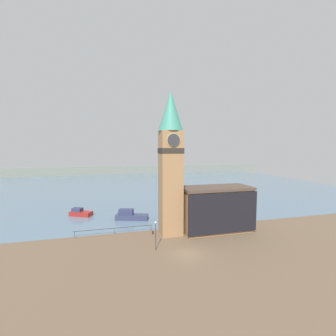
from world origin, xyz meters
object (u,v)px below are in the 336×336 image
Objects in this scene: boat_near at (130,216)px; lamp_post at (156,230)px; pier_building at (216,209)px; boat_far at (80,213)px; mooring_bollard_near at (153,232)px; clock_tower at (171,159)px.

lamp_post reaches higher than boat_near.
boat_far is (-25.94, 16.33, -3.50)m from pier_building.
mooring_bollard_near is at bearing 174.22° from pier_building.
boat_near is at bearing 122.25° from clock_tower.
lamp_post is (-12.60, -5.31, -1.12)m from pier_building.
pier_building is 21.49× the size of mooring_bollard_near.
boat_far is at bearing 132.98° from mooring_bollard_near.
clock_tower is 12.71m from pier_building.
lamp_post is at bearing -64.93° from boat_near.
boat_near reaches higher than boat_far.
clock_tower is 26.60m from boat_far.
boat_far is 20.69m from mooring_bollard_near.
pier_building is 18.69m from boat_near.
boat_far is 25.53m from lamp_post.
boat_far is (-10.92, 5.72, -0.17)m from boat_near.
boat_far is at bearing 168.73° from boat_near.
clock_tower is at bearing -41.36° from boat_near.
pier_building reaches higher than boat_near.
pier_building is 12.50m from mooring_bollard_near.
pier_building is at bearing 22.84° from lamp_post.
lamp_post is (-3.89, -5.90, -10.37)m from clock_tower.
clock_tower is 5.70× the size of lamp_post.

